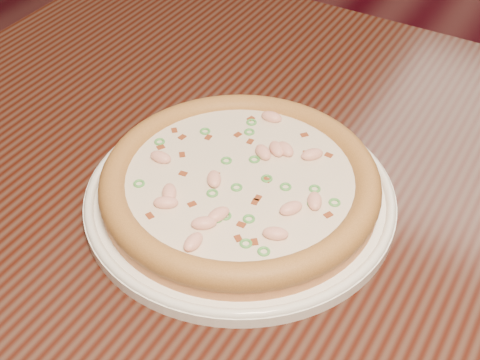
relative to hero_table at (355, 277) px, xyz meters
The scene contains 4 objects.
ground 0.94m from the hero_table, 85.78° to the left, with size 9.00×9.00×0.00m, color black.
hero_table is the anchor object (origin of this frame).
plate 0.17m from the hero_table, 157.38° to the right, with size 0.32×0.32×0.02m.
pizza 0.18m from the hero_table, 157.29° to the right, with size 0.28×0.28×0.03m.
Camera 1 is at (0.09, -1.16, 1.23)m, focal length 50.00 mm.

